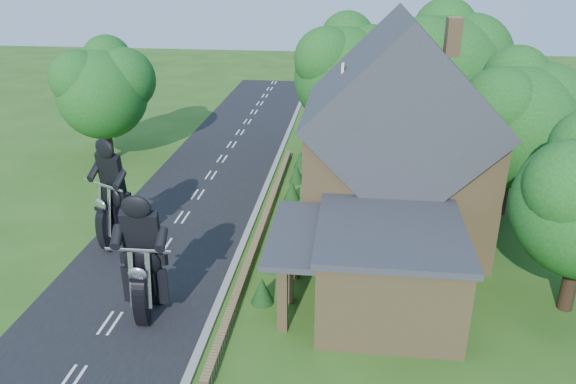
# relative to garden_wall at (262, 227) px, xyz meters

# --- Properties ---
(ground) EXTENTS (120.00, 120.00, 0.00)m
(ground) POSITION_rel_garden_wall_xyz_m (-4.30, -5.00, -0.20)
(ground) COLOR #295117
(ground) RESTS_ON ground
(road) EXTENTS (7.00, 80.00, 0.02)m
(road) POSITION_rel_garden_wall_xyz_m (-4.30, -5.00, -0.19)
(road) COLOR black
(road) RESTS_ON ground
(kerb) EXTENTS (0.30, 80.00, 0.12)m
(kerb) POSITION_rel_garden_wall_xyz_m (-0.65, -5.00, -0.14)
(kerb) COLOR gray
(kerb) RESTS_ON ground
(garden_wall) EXTENTS (0.30, 22.00, 0.40)m
(garden_wall) POSITION_rel_garden_wall_xyz_m (0.00, 0.00, 0.00)
(garden_wall) COLOR olive
(garden_wall) RESTS_ON ground
(house) EXTENTS (9.54, 8.64, 10.24)m
(house) POSITION_rel_garden_wall_xyz_m (6.19, 1.00, 4.14)
(house) COLOR olive
(house) RESTS_ON ground
(annex) EXTENTS (7.05, 5.94, 3.44)m
(annex) POSITION_rel_garden_wall_xyz_m (5.57, -5.80, 1.57)
(annex) COLOR olive
(annex) RESTS_ON ground
(tree_house_right) EXTENTS (6.51, 6.00, 8.40)m
(tree_house_right) POSITION_rel_garden_wall_xyz_m (12.35, 3.62, 4.99)
(tree_house_right) COLOR black
(tree_house_right) RESTS_ON ground
(tree_behind_house) EXTENTS (7.81, 7.20, 10.08)m
(tree_behind_house) POSITION_rel_garden_wall_xyz_m (9.88, 11.14, 6.03)
(tree_behind_house) COLOR black
(tree_behind_house) RESTS_ON ground
(tree_behind_left) EXTENTS (6.94, 6.40, 9.16)m
(tree_behind_left) POSITION_rel_garden_wall_xyz_m (3.86, 12.13, 5.53)
(tree_behind_left) COLOR black
(tree_behind_left) RESTS_ON ground
(tree_far_road) EXTENTS (6.08, 5.60, 7.84)m
(tree_far_road) POSITION_rel_garden_wall_xyz_m (-11.16, 9.11, 4.64)
(tree_far_road) COLOR black
(tree_far_road) RESTS_ON ground
(shrub_a) EXTENTS (0.90, 0.90, 1.10)m
(shrub_a) POSITION_rel_garden_wall_xyz_m (1.00, -6.00, 0.35)
(shrub_a) COLOR black
(shrub_a) RESTS_ON ground
(shrub_b) EXTENTS (0.90, 0.90, 1.10)m
(shrub_b) POSITION_rel_garden_wall_xyz_m (1.00, -3.50, 0.35)
(shrub_b) COLOR black
(shrub_b) RESTS_ON ground
(shrub_c) EXTENTS (0.90, 0.90, 1.10)m
(shrub_c) POSITION_rel_garden_wall_xyz_m (1.00, -1.00, 0.35)
(shrub_c) COLOR black
(shrub_c) RESTS_ON ground
(shrub_d) EXTENTS (0.90, 0.90, 1.10)m
(shrub_d) POSITION_rel_garden_wall_xyz_m (1.00, 4.00, 0.35)
(shrub_d) COLOR black
(shrub_d) RESTS_ON ground
(shrub_e) EXTENTS (0.90, 0.90, 1.10)m
(shrub_e) POSITION_rel_garden_wall_xyz_m (1.00, 6.50, 0.35)
(shrub_e) COLOR black
(shrub_e) RESTS_ON ground
(shrub_f) EXTENTS (0.90, 0.90, 1.10)m
(shrub_f) POSITION_rel_garden_wall_xyz_m (1.00, 9.00, 0.35)
(shrub_f) COLOR black
(shrub_f) RESTS_ON ground
(motorcycle_lead) EXTENTS (0.43, 1.59, 1.47)m
(motorcycle_lead) POSITION_rel_garden_wall_xyz_m (-3.02, -7.32, 0.54)
(motorcycle_lead) COLOR black
(motorcycle_lead) RESTS_ON ground
(motorcycle_follow) EXTENTS (1.12, 1.68, 1.55)m
(motorcycle_follow) POSITION_rel_garden_wall_xyz_m (-6.30, -2.17, 0.57)
(motorcycle_follow) COLOR black
(motorcycle_follow) RESTS_ON ground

